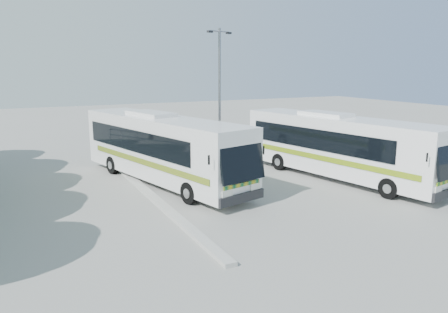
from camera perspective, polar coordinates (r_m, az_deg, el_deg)
ground at (r=18.94m, az=-1.21°, el=-5.81°), size 100.00×100.00×0.00m
kerb_divider at (r=19.93m, az=-9.70°, el=-4.86°), size 0.40×16.00×0.15m
coach_main at (r=21.73m, az=-8.07°, el=1.22°), size 5.15×11.97×3.26m
coach_adjacent at (r=23.02m, az=14.79°, el=1.41°), size 4.39×11.65×3.17m
lamppost at (r=26.71m, az=-0.58°, el=8.85°), size 1.87×0.82×7.91m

